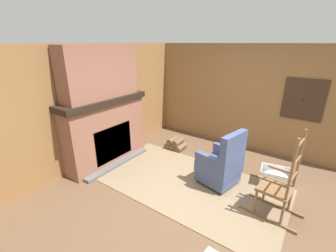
{
  "coord_description": "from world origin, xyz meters",
  "views": [
    {
      "loc": [
        1.34,
        -2.72,
        2.37
      ],
      "look_at": [
        -0.94,
        0.49,
        0.9
      ],
      "focal_mm": 24.0,
      "sensor_mm": 36.0,
      "label": 1
    }
  ],
  "objects": [
    {
      "name": "armchair",
      "position": [
        0.13,
        0.57,
        0.37
      ],
      "size": [
        0.73,
        0.72,
        1.03
      ],
      "rotation": [
        0.0,
        0.0,
        2.93
      ],
      "color": "#3D4C75",
      "rests_on": "ground"
    },
    {
      "name": "fireplace_hearth",
      "position": [
        -2.14,
        0.0,
        0.68
      ],
      "size": [
        0.66,
        1.86,
        1.37
      ],
      "color": "brown",
      "rests_on": "ground"
    },
    {
      "name": "firewood_stack",
      "position": [
        -1.31,
        1.31,
        0.12
      ],
      "size": [
        0.45,
        0.36,
        0.27
      ],
      "rotation": [
        0.0,
        0.0,
        0.03
      ],
      "color": "brown",
      "rests_on": "ground"
    },
    {
      "name": "oil_lamp_vase",
      "position": [
        -2.2,
        -0.53,
        1.46
      ],
      "size": [
        0.1,
        0.1,
        0.26
      ],
      "color": "silver",
      "rests_on": "fireplace_hearth"
    },
    {
      "name": "chimney_breast",
      "position": [
        -2.15,
        0.0,
        1.86
      ],
      "size": [
        0.39,
        1.55,
        0.97
      ],
      "color": "brown",
      "rests_on": "fireplace_hearth"
    },
    {
      "name": "wood_panel_wall_left",
      "position": [
        -2.41,
        0.0,
        1.18
      ],
      "size": [
        0.06,
        5.35,
        2.36
      ],
      "color": "olive",
      "rests_on": "ground"
    },
    {
      "name": "storage_case",
      "position": [
        -2.2,
        0.54,
        1.43
      ],
      "size": [
        0.15,
        0.25,
        0.12
      ],
      "color": "black",
      "rests_on": "fireplace_hearth"
    },
    {
      "name": "ground_plane",
      "position": [
        0.0,
        0.0,
        0.0
      ],
      "size": [
        14.0,
        14.0,
        0.0
      ],
      "primitive_type": "plane",
      "color": "brown"
    },
    {
      "name": "area_rug",
      "position": [
        -0.37,
        0.26,
        0.01
      ],
      "size": [
        3.3,
        1.78,
        0.01
      ],
      "color": "#7A664C",
      "rests_on": "ground"
    },
    {
      "name": "decorative_plate_on_mantel",
      "position": [
        -2.22,
        -0.1,
        1.48
      ],
      "size": [
        0.06,
        0.22,
        0.22
      ],
      "color": "red",
      "rests_on": "fireplace_hearth"
    },
    {
      "name": "laundry_basket",
      "position": [
        0.93,
        1.11,
        0.15
      ],
      "size": [
        0.56,
        0.45,
        0.3
      ],
      "rotation": [
        0.0,
        0.0,
        0.17
      ],
      "color": "white",
      "rests_on": "ground"
    },
    {
      "name": "wood_panel_wall_back",
      "position": [
        0.03,
        2.4,
        1.18
      ],
      "size": [
        5.35,
        0.09,
        2.36
      ],
      "color": "olive",
      "rests_on": "ground"
    },
    {
      "name": "rocking_chair",
      "position": [
        1.08,
        0.33,
        0.43
      ],
      "size": [
        0.84,
        0.5,
        1.32
      ],
      "rotation": [
        0.0,
        0.0,
        3.04
      ],
      "color": "brown",
      "rests_on": "ground"
    }
  ]
}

